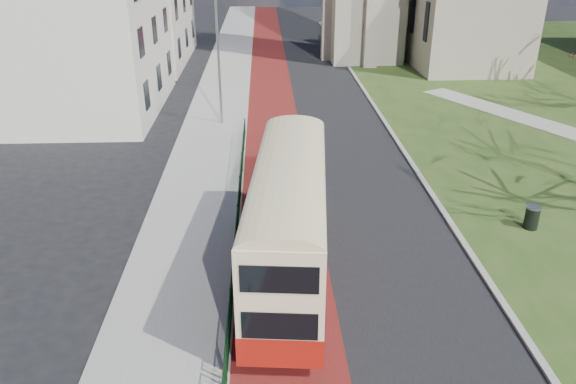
{
  "coord_description": "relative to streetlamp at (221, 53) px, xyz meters",
  "views": [
    {
      "loc": [
        -1.78,
        -16.88,
        11.37
      ],
      "look_at": [
        -0.88,
        3.22,
        2.0
      ],
      "focal_mm": 35.0,
      "sensor_mm": 36.0,
      "label": 1
    }
  ],
  "objects": [
    {
      "name": "kerb_east",
      "position": [
        10.45,
        4.0,
        -4.53
      ],
      "size": [
        0.25,
        80.0,
        0.13
      ],
      "primitive_type": "cube",
      "color": "#999993",
      "rests_on": "ground"
    },
    {
      "name": "bus_lane",
      "position": [
        3.15,
        2.0,
        -4.59
      ],
      "size": [
        3.4,
        120.0,
        0.01
      ],
      "primitive_type": "cube",
      "color": "#591414",
      "rests_on": "ground"
    },
    {
      "name": "ground",
      "position": [
        4.35,
        -18.0,
        -4.59
      ],
      "size": [
        160.0,
        160.0,
        0.0
      ],
      "primitive_type": "plane",
      "color": "black",
      "rests_on": "ground"
    },
    {
      "name": "pedestrian_railing",
      "position": [
        1.4,
        -14.0,
        -4.04
      ],
      "size": [
        0.07,
        24.0,
        1.12
      ],
      "color": "#0C3819",
      "rests_on": "ground"
    },
    {
      "name": "streetlamp",
      "position": [
        0.0,
        0.0,
        0.0
      ],
      "size": [
        2.13,
        0.18,
        8.0
      ],
      "color": "gray",
      "rests_on": "pavement_west"
    },
    {
      "name": "bus",
      "position": [
        3.37,
        -17.79,
        -2.12
      ],
      "size": [
        3.37,
        10.54,
        4.33
      ],
      "rotation": [
        0.0,
        0.0,
        -0.1
      ],
      "color": "#9C160E",
      "rests_on": "ground"
    },
    {
      "name": "road_carriageway",
      "position": [
        5.85,
        2.0,
        -4.59
      ],
      "size": [
        9.0,
        120.0,
        0.01
      ],
      "primitive_type": "cube",
      "color": "black",
      "rests_on": "ground"
    },
    {
      "name": "street_block_near",
      "position": [
        -9.65,
        4.0,
        1.92
      ],
      "size": [
        10.3,
        14.3,
        13.0
      ],
      "color": "silver",
      "rests_on": "ground"
    },
    {
      "name": "litter_bin",
      "position": [
        13.67,
        -14.61,
        -4.05
      ],
      "size": [
        0.78,
        0.78,
        1.0
      ],
      "rotation": [
        0.0,
        0.0,
        -0.29
      ],
      "color": "black",
      "rests_on": "grass_green"
    },
    {
      "name": "pavement_west",
      "position": [
        -0.65,
        2.0,
        -4.53
      ],
      "size": [
        4.0,
        120.0,
        0.12
      ],
      "primitive_type": "cube",
      "color": "gray",
      "rests_on": "ground"
    },
    {
      "name": "kerb_west",
      "position": [
        1.35,
        2.0,
        -4.53
      ],
      "size": [
        0.25,
        120.0,
        0.13
      ],
      "primitive_type": "cube",
      "color": "#999993",
      "rests_on": "ground"
    }
  ]
}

